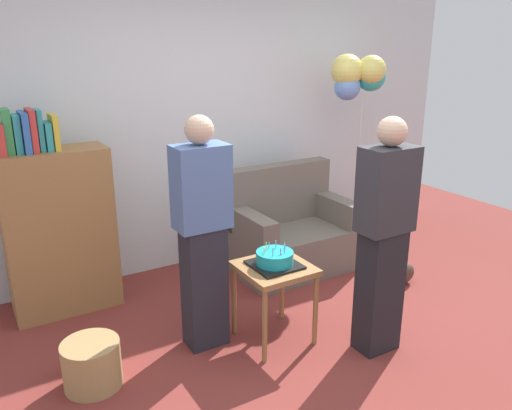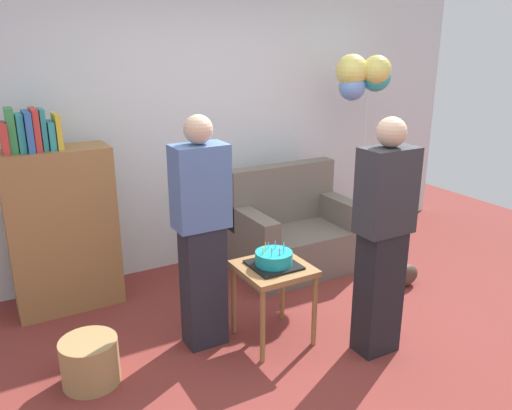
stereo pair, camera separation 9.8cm
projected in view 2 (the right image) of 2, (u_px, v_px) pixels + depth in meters
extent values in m
plane|color=maroon|center=(329.00, 360.00, 3.50)|extent=(8.00, 8.00, 0.00)
cube|color=silver|center=(201.00, 121.00, 4.78)|extent=(6.00, 0.10, 2.70)
cube|color=#6B6056|center=(296.00, 250.00, 4.82)|extent=(1.10, 0.70, 0.40)
cube|color=#6B6056|center=(282.00, 193.00, 4.90)|extent=(1.10, 0.16, 0.56)
cube|color=#6B6056|center=(252.00, 226.00, 4.50)|extent=(0.16, 0.70, 0.24)
cube|color=#6B6056|center=(338.00, 209.00, 4.94)|extent=(0.16, 0.70, 0.24)
cube|color=olive|center=(63.00, 230.00, 4.04)|extent=(0.80, 0.36, 1.30)
cube|color=red|center=(4.00, 138.00, 3.65)|extent=(0.05, 0.23, 0.22)
cube|color=#38934C|center=(11.00, 130.00, 3.66)|extent=(0.05, 0.17, 0.32)
cube|color=teal|center=(20.00, 133.00, 3.70)|extent=(0.05, 0.18, 0.27)
cube|color=#3366B7|center=(28.00, 131.00, 3.72)|extent=(0.04, 0.26, 0.29)
cube|color=red|center=(35.00, 129.00, 3.74)|extent=(0.04, 0.23, 0.31)
cube|color=teal|center=(43.00, 129.00, 3.76)|extent=(0.04, 0.17, 0.30)
cube|color=teal|center=(51.00, 135.00, 3.80)|extent=(0.04, 0.20, 0.21)
cube|color=gold|center=(57.00, 131.00, 3.82)|extent=(0.04, 0.22, 0.26)
cube|color=olive|center=(274.00, 269.00, 3.59)|extent=(0.48, 0.48, 0.04)
cylinder|color=olive|center=(263.00, 327.00, 3.41)|extent=(0.04, 0.04, 0.53)
cylinder|color=olive|center=(314.00, 311.00, 3.61)|extent=(0.04, 0.04, 0.53)
cylinder|color=olive|center=(234.00, 300.00, 3.76)|extent=(0.04, 0.04, 0.53)
cylinder|color=olive|center=(282.00, 287.00, 3.95)|extent=(0.04, 0.04, 0.53)
cube|color=black|center=(274.00, 265.00, 3.58)|extent=(0.32, 0.32, 0.02)
cylinder|color=teal|center=(274.00, 258.00, 3.57)|extent=(0.26, 0.26, 0.09)
cylinder|color=#66B2E5|center=(284.00, 246.00, 3.59)|extent=(0.01, 0.01, 0.05)
cylinder|color=#66B2E5|center=(275.00, 245.00, 3.60)|extent=(0.01, 0.01, 0.06)
cylinder|color=#66B2E5|center=(268.00, 246.00, 3.60)|extent=(0.01, 0.01, 0.05)
cylinder|color=#F2CC4C|center=(265.00, 247.00, 3.56)|extent=(0.01, 0.01, 0.06)
cylinder|color=#F2CC4C|center=(263.00, 251.00, 3.51)|extent=(0.01, 0.01, 0.05)
cylinder|color=#66B2E5|center=(272.00, 252.00, 3.47)|extent=(0.01, 0.01, 0.06)
cylinder|color=#EA668C|center=(279.00, 252.00, 3.50)|extent=(0.01, 0.01, 0.05)
cylinder|color=#66B2E5|center=(284.00, 249.00, 3.53)|extent=(0.01, 0.01, 0.06)
cube|color=#23232D|center=(204.00, 286.00, 3.59)|extent=(0.28, 0.20, 0.88)
cube|color=#4C6BA3|center=(200.00, 187.00, 3.37)|extent=(0.36, 0.22, 0.56)
sphere|color=#D1A889|center=(198.00, 129.00, 3.25)|extent=(0.19, 0.19, 0.19)
cube|color=black|center=(378.00, 292.00, 3.50)|extent=(0.28, 0.20, 0.88)
cube|color=#2D2D33|center=(387.00, 191.00, 3.28)|extent=(0.36, 0.22, 0.56)
sphere|color=#D1A889|center=(391.00, 132.00, 3.16)|extent=(0.19, 0.19, 0.19)
cylinder|color=#A88451|center=(90.00, 361.00, 3.24)|extent=(0.36, 0.36, 0.30)
ellipsoid|color=#473328|center=(405.00, 275.00, 4.53)|extent=(0.28, 0.14, 0.20)
cylinder|color=silver|center=(363.00, 173.00, 5.08)|extent=(0.00, 0.00, 1.63)
sphere|color=#668ED6|center=(352.00, 87.00, 4.83)|extent=(0.25, 0.25, 0.25)
sphere|color=#E5D666|center=(377.00, 70.00, 4.78)|extent=(0.27, 0.27, 0.27)
sphere|color=#2DADA8|center=(376.00, 77.00, 4.85)|extent=(0.28, 0.28, 0.28)
sphere|color=#E5D666|center=(352.00, 71.00, 4.78)|extent=(0.30, 0.30, 0.30)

